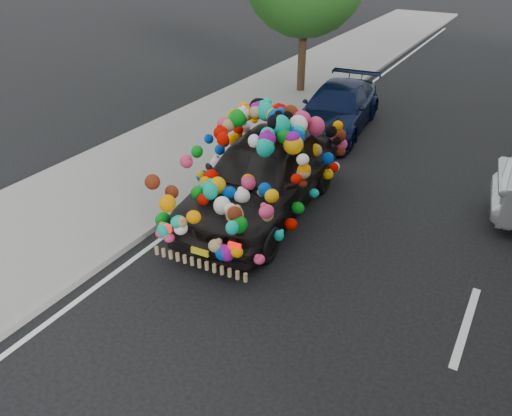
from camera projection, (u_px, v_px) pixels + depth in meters
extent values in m
plane|color=black|center=(262.00, 257.00, 9.21)|extent=(100.00, 100.00, 0.00)
cube|color=gray|center=(94.00, 198.00, 11.06)|extent=(4.00, 60.00, 0.12)
cube|color=gray|center=(162.00, 220.00, 10.21)|extent=(0.15, 60.00, 0.13)
cylinder|color=#332114|center=(302.00, 55.00, 17.31)|extent=(0.28, 0.28, 2.73)
imported|color=black|center=(263.00, 175.00, 10.28)|extent=(2.34, 5.07, 1.68)
cube|color=red|center=(166.00, 227.00, 8.63)|extent=(0.22, 0.08, 0.14)
cube|color=red|center=(235.00, 247.00, 8.12)|extent=(0.22, 0.08, 0.14)
cube|color=yellow|center=(200.00, 252.00, 8.52)|extent=(0.34, 0.06, 0.12)
imported|color=black|center=(337.00, 109.00, 14.51)|extent=(2.29, 4.65, 1.30)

